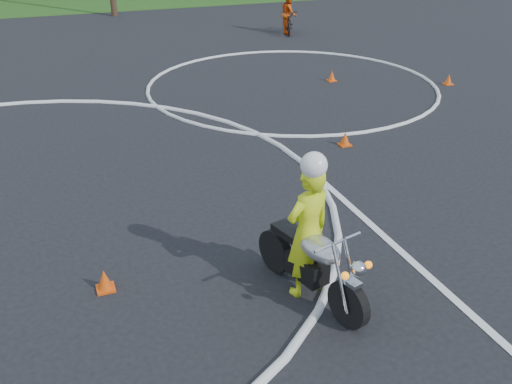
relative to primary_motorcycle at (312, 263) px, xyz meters
name	(u,v)px	position (x,y,z in m)	size (l,w,h in m)	color
course_markings	(95,165)	(-2.13, 5.27, -0.52)	(19.05, 19.05, 0.12)	silver
primary_motorcycle	(312,263)	(0.00, 0.00, 0.00)	(0.79, 2.01, 1.08)	black
rider_primary_grp	(308,228)	(-0.01, 0.13, 0.44)	(0.75, 0.59, 2.00)	#C3DB17
rider_second_grp	(289,18)	(6.52, 15.52, 0.07)	(1.18, 1.84, 1.68)	black
traffic_cones	(211,184)	(-0.32, 3.40, -0.39)	(18.36, 11.34, 0.30)	#DF4A0B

